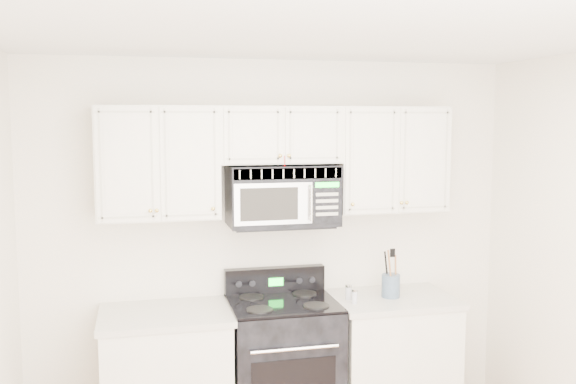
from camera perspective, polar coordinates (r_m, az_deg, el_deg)
name	(u,v)px	position (r m, az deg, el deg)	size (l,w,h in m)	color
room	(353,310)	(3.04, 5.76, -10.41)	(3.51, 3.51, 2.61)	brown
base_cabinet_left	(167,384)	(4.54, -10.73, -16.39)	(0.86, 0.65, 0.92)	silver
base_cabinet_right	(391,363)	(4.86, 9.13, -14.75)	(0.86, 0.65, 0.92)	silver
range	(283,365)	(4.62, -0.45, -15.09)	(0.73, 0.67, 1.11)	black
upper_cabinets	(279,155)	(4.44, -0.85, 3.29)	(2.44, 0.37, 0.75)	silver
microwave	(282,195)	(4.44, -0.50, -0.27)	(0.76, 0.43, 0.42)	black
utensil_crock	(391,285)	(4.67, 9.12, -8.18)	(0.13, 0.13, 0.35)	slate
shaker_salt	(348,292)	(4.58, 5.39, -8.84)	(0.04, 0.04, 0.11)	#B2B1BF
shaker_pepper	(355,296)	(4.49, 5.93, -9.19)	(0.04, 0.04, 0.10)	#B2B1BF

